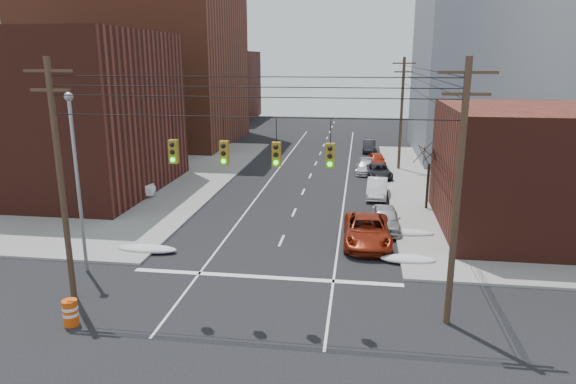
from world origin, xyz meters
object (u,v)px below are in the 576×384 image
(parked_car_d, at_px, (366,167))
(construction_barrel, at_px, (71,312))
(parked_car_f, at_px, (369,146))
(lot_car_b, at_px, (163,162))
(parked_car_b, at_px, (377,188))
(parked_car_c, at_px, (379,171))
(red_pickup, at_px, (367,231))
(lot_car_d, at_px, (100,176))
(lot_car_a, at_px, (124,187))
(lot_car_c, at_px, (65,188))
(parked_car_e, at_px, (377,160))
(parked_car_a, at_px, (385,219))

(parked_car_d, bearing_deg, construction_barrel, -107.81)
(parked_car_f, distance_m, lot_car_b, 24.38)
(parked_car_b, height_order, parked_car_c, parked_car_b)
(parked_car_c, height_order, lot_car_b, lot_car_b)
(red_pickup, relative_size, lot_car_d, 1.52)
(parked_car_b, xyz_separation_m, lot_car_a, (-19.95, -3.28, 0.17))
(parked_car_c, bearing_deg, parked_car_b, -99.65)
(parked_car_c, xyz_separation_m, construction_barrel, (-13.62, -29.37, -0.07))
(red_pickup, xyz_separation_m, parked_car_d, (0.02, 19.74, -0.22))
(parked_car_b, relative_size, lot_car_c, 0.87)
(lot_car_a, xyz_separation_m, construction_barrel, (6.65, -19.27, -0.34))
(parked_car_b, relative_size, lot_car_d, 1.15)
(parked_car_c, relative_size, lot_car_d, 1.19)
(red_pickup, relative_size, lot_car_a, 1.28)
(parked_car_c, bearing_deg, construction_barrel, -121.88)
(parked_car_c, height_order, parked_car_f, parked_car_f)
(parked_car_c, bearing_deg, red_pickup, -100.89)
(parked_car_d, xyz_separation_m, construction_barrel, (-12.43, -31.34, -0.04))
(red_pickup, relative_size, parked_car_b, 1.32)
(red_pickup, bearing_deg, parked_car_e, 85.62)
(parked_car_b, xyz_separation_m, parked_car_c, (0.32, 6.82, -0.09))
(parked_car_c, bearing_deg, lot_car_b, 171.31)
(parked_car_e, distance_m, construction_barrel, 37.48)
(lot_car_a, distance_m, lot_car_d, 5.87)
(parked_car_c, bearing_deg, parked_car_f, 86.03)
(parked_car_f, height_order, lot_car_d, lot_car_d)
(red_pickup, relative_size, parked_car_d, 1.41)
(parked_car_a, bearing_deg, lot_car_b, 142.65)
(lot_car_a, height_order, lot_car_b, lot_car_a)
(parked_car_d, relative_size, lot_car_d, 1.08)
(red_pickup, height_order, parked_car_c, red_pickup)
(parked_car_f, distance_m, construction_barrel, 45.00)
(construction_barrel, bearing_deg, lot_car_a, 109.03)
(parked_car_b, bearing_deg, construction_barrel, -117.38)
(parked_car_d, distance_m, parked_car_e, 3.77)
(construction_barrel, bearing_deg, parked_car_a, 46.53)
(lot_car_b, height_order, lot_car_d, lot_car_b)
(parked_car_d, xyz_separation_m, parked_car_e, (1.19, 3.58, 0.07))
(parked_car_f, relative_size, lot_car_a, 0.91)
(lot_car_b, height_order, lot_car_c, lot_car_c)
(red_pickup, xyz_separation_m, parked_car_e, (1.21, 23.32, -0.15))
(lot_car_a, bearing_deg, red_pickup, -127.37)
(lot_car_a, relative_size, construction_barrel, 4.16)
(red_pickup, height_order, parked_car_b, red_pickup)
(lot_car_a, bearing_deg, lot_car_c, 84.69)
(lot_car_c, bearing_deg, parked_car_a, -108.65)
(lot_car_b, bearing_deg, construction_barrel, -158.34)
(parked_car_f, height_order, construction_barrel, parked_car_f)
(parked_car_c, xyz_separation_m, lot_car_b, (-21.28, 0.63, 0.18))
(parked_car_e, bearing_deg, lot_car_d, -159.52)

